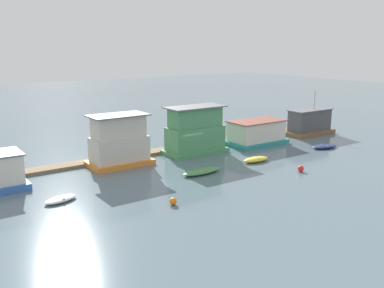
{
  "coord_description": "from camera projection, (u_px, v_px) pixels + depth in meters",
  "views": [
    {
      "loc": [
        -24.95,
        -36.78,
        11.57
      ],
      "look_at": [
        0.0,
        -1.0,
        1.4
      ],
      "focal_mm": 40.0,
      "sensor_mm": 36.0,
      "label": 1
    }
  ],
  "objects": [
    {
      "name": "buoy_red",
      "position": [
        301.0,
        169.0,
        39.81
      ],
      "size": [
        0.59,
        0.59,
        0.59
      ],
      "primitive_type": "sphere",
      "color": "red",
      "rests_on": "ground_plane"
    },
    {
      "name": "houseboat_brown",
      "position": [
        310.0,
        123.0,
        56.18
      ],
      "size": [
        6.88,
        3.2,
        5.71
      ],
      "color": "brown",
      "rests_on": "ground_plane"
    },
    {
      "name": "houseboat_orange",
      "position": [
        119.0,
        142.0,
        41.58
      ],
      "size": [
        6.08,
        3.62,
        5.02
      ],
      "color": "orange",
      "rests_on": "ground_plane"
    },
    {
      "name": "houseboat_green",
      "position": [
        195.0,
        132.0,
        46.27
      ],
      "size": [
        6.89,
        3.45,
        5.13
      ],
      "color": "#4C9360",
      "rests_on": "ground_plane"
    },
    {
      "name": "dinghy_green",
      "position": [
        202.0,
        171.0,
        39.19
      ],
      "size": [
        4.15,
        1.56,
        0.46
      ],
      "color": "#47844C",
      "rests_on": "ground_plane"
    },
    {
      "name": "ground_plane",
      "position": [
        187.0,
        155.0,
        45.9
      ],
      "size": [
        200.0,
        200.0,
        0.0
      ],
      "primitive_type": "plane",
      "color": "slate"
    },
    {
      "name": "dinghy_white",
      "position": [
        61.0,
        199.0,
        32.24
      ],
      "size": [
        2.88,
        1.88,
        0.36
      ],
      "color": "white",
      "rests_on": "ground_plane"
    },
    {
      "name": "dinghy_yellow",
      "position": [
        256.0,
        159.0,
        43.16
      ],
      "size": [
        3.06,
        1.37,
        0.51
      ],
      "color": "yellow",
      "rests_on": "ground_plane"
    },
    {
      "name": "dinghy_navy",
      "position": [
        325.0,
        146.0,
        48.86
      ],
      "size": [
        3.4,
        2.03,
        0.41
      ],
      "color": "navy",
      "rests_on": "ground_plane"
    },
    {
      "name": "dock_walkway",
      "position": [
        173.0,
        149.0,
        47.99
      ],
      "size": [
        51.0,
        1.81,
        0.3
      ],
      "primitive_type": "cube",
      "color": "#846B4C",
      "rests_on": "ground_plane"
    },
    {
      "name": "houseboat_teal",
      "position": [
        256.0,
        133.0,
        50.64
      ],
      "size": [
        7.07,
        4.11,
        2.85
      ],
      "color": "teal",
      "rests_on": "ground_plane"
    },
    {
      "name": "buoy_orange",
      "position": [
        173.0,
        201.0,
        31.56
      ],
      "size": [
        0.56,
        0.56,
        0.56
      ],
      "primitive_type": "sphere",
      "color": "orange",
      "rests_on": "ground_plane"
    }
  ]
}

